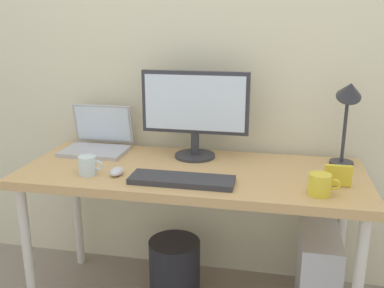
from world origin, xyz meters
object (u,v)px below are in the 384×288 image
Objects in this scene: laptop at (98,139)px; photo_frame at (338,175)px; desk at (192,182)px; monitor at (195,109)px; desk_lamp at (348,103)px; wastebasket at (175,268)px; computer_tower at (317,274)px; mouse at (117,171)px; keyboard at (182,180)px; coffee_mug at (320,185)px; glass_cup at (88,165)px.

photo_frame is at bearing -13.77° from laptop.
monitor reaches higher than desk.
desk_lamp is 1.41× the size of wastebasket.
computer_tower reaches higher than wastebasket.
mouse is (-0.29, -0.32, -0.23)m from monitor.
photo_frame is at bearing -22.55° from monitor.
desk_lamp is 0.82m from keyboard.
desk_lamp is at bearing 14.93° from desk.
photo_frame is (1.16, -0.28, -0.01)m from laptop.
keyboard is 0.83m from computer_tower.
coffee_mug is 0.61m from computer_tower.
monitor is 0.49m from mouse.
coffee_mug reaches higher than keyboard.
desk_lamp is at bearing 17.01° from glass_cup.
wastebasket is at bearing 147.40° from desk.
desk_lamp is 0.96× the size of keyboard.
monitor is 0.57m from glass_cup.
laptop is at bearing 106.04° from glass_cup.
desk_lamp reaches higher than keyboard.
glass_cup is at bearing -159.86° from desk.
photo_frame is (0.65, -0.27, -0.19)m from monitor.
glass_cup is 0.27× the size of computer_tower.
photo_frame reaches higher than desk.
desk_lamp is 0.37m from photo_frame.
desk is at bearing 20.14° from glass_cup.
laptop reaches higher than mouse.
mouse reaches higher than computer_tower.
desk is 17.26× the size of mouse.
laptop is 0.73× the size of keyboard.
keyboard is 0.30m from mouse.
photo_frame is at bearing -79.02° from computer_tower.
desk_lamp reaches higher than glass_cup.
desk is at bearing -32.60° from wastebasket.
desk is 0.79m from desk_lamp.
laptop reaches higher than computer_tower.
laptop reaches higher than desk.
coffee_mug reaches higher than mouse.
photo_frame is (1.06, 0.07, 0.01)m from glass_cup.
desk_lamp is 4.70× the size of mouse.
coffee_mug reaches higher than desk.
monitor is at bearing 146.66° from coffee_mug.
desk is 0.58m from laptop.
mouse is at bearing 174.25° from keyboard.
laptop is at bearing 124.05° from mouse.
photo_frame is at bearing -100.97° from desk_lamp.
desk_lamp is (0.70, 0.00, 0.05)m from monitor.
mouse is 0.13m from glass_cup.
computer_tower is 1.40× the size of wastebasket.
coffee_mug is at bearing -33.34° from monitor.
computer_tower is (1.13, -0.14, -0.56)m from laptop.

